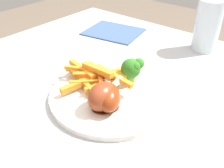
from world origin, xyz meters
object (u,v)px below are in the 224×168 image
object	(u,v)px
dining_table	(131,131)
broccoli_floret_front	(133,68)
carrot_fries_pile	(95,75)
water_glass	(207,26)
dinner_plate	(112,95)
chicken_drumstick_far	(108,95)
chicken_drumstick_near	(102,95)

from	to	relation	value
dining_table	broccoli_floret_front	distance (m)	0.17
carrot_fries_pile	water_glass	bearing A→B (deg)	-107.67
carrot_fries_pile	water_glass	distance (m)	0.35
dinner_plate	water_glass	world-z (taller)	water_glass
water_glass	broccoli_floret_front	bearing A→B (deg)	80.86
dining_table	water_glass	size ratio (longest dim) A/B	6.82
broccoli_floret_front	water_glass	bearing A→B (deg)	-99.14
dining_table	chicken_drumstick_far	size ratio (longest dim) A/B	8.35
dining_table	carrot_fries_pile	xyz separation A→B (m)	(0.07, 0.05, 0.16)
dinner_plate	chicken_drumstick_far	bearing A→B (deg)	119.31
chicken_drumstick_near	chicken_drumstick_far	bearing A→B (deg)	-130.61
dining_table	dinner_plate	world-z (taller)	dinner_plate
dining_table	chicken_drumstick_near	world-z (taller)	chicken_drumstick_near
dinner_plate	chicken_drumstick_far	world-z (taller)	chicken_drumstick_far
carrot_fries_pile	dinner_plate	bearing A→B (deg)	174.59
carrot_fries_pile	water_glass	xyz separation A→B (m)	(-0.10, -0.33, 0.04)
carrot_fries_pile	water_glass	size ratio (longest dim) A/B	1.23
dining_table	water_glass	world-z (taller)	water_glass
broccoli_floret_front	chicken_drumstick_near	distance (m)	0.10
water_glass	dinner_plate	bearing A→B (deg)	80.89
chicken_drumstick_near	chicken_drumstick_far	distance (m)	0.01
broccoli_floret_front	chicken_drumstick_far	world-z (taller)	broccoli_floret_front
dining_table	dinner_plate	distance (m)	0.15
dinner_plate	dining_table	bearing A→B (deg)	-107.87
dinner_plate	carrot_fries_pile	distance (m)	0.06
dining_table	chicken_drumstick_near	xyz separation A→B (m)	(0.00, 0.10, 0.16)
dinner_plate	chicken_drumstick_near	distance (m)	0.06
dinner_plate	water_glass	bearing A→B (deg)	-99.11
dining_table	carrot_fries_pile	size ratio (longest dim) A/B	5.54
dining_table	carrot_fries_pile	world-z (taller)	carrot_fries_pile
water_glass	chicken_drumstick_near	bearing A→B (deg)	83.95
dining_table	broccoli_floret_front	world-z (taller)	broccoli_floret_front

